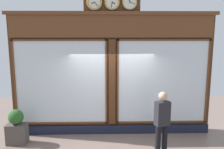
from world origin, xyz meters
TOP-DOWN VIEW (x-y plane):
  - shop_facade at (0.00, -0.13)m, footprint 6.17×0.42m
  - pedestrian at (-1.23, 1.38)m, footprint 0.41×0.33m
  - planter_box at (2.72, 0.62)m, footprint 0.56×0.36m
  - planter_shrub at (2.72, 0.62)m, footprint 0.42×0.42m

SIDE VIEW (x-z plane):
  - planter_box at x=2.72m, z-range 0.00..0.58m
  - planter_shrub at x=2.72m, z-range 0.58..1.01m
  - pedestrian at x=-1.23m, z-range 0.09..1.78m
  - shop_facade at x=0.00m, z-range -0.25..4.03m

